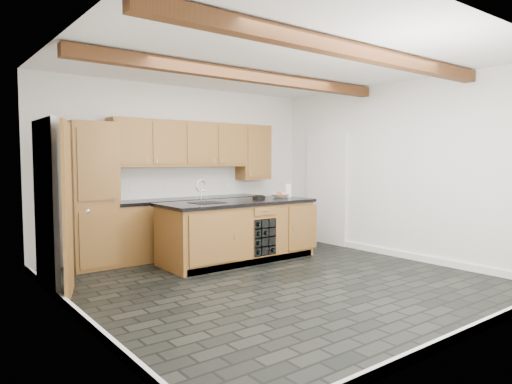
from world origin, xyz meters
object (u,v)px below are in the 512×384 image
at_px(fruit_bowl, 280,196).
at_px(paper_towel, 288,190).
at_px(island, 239,231).
at_px(kitchen_scale, 259,197).

bearing_deg(fruit_bowl, paper_towel, 10.59).
bearing_deg(island, kitchen_scale, 10.68).
height_order(island, paper_towel, paper_towel).
distance_m(fruit_bowl, paper_towel, 0.23).
bearing_deg(kitchen_scale, paper_towel, -12.08).
xyz_separation_m(island, kitchen_scale, (0.47, 0.09, 0.49)).
height_order(kitchen_scale, fruit_bowl, fruit_bowl).
distance_m(island, paper_towel, 1.26).
bearing_deg(kitchen_scale, fruit_bowl, -16.98).
xyz_separation_m(island, fruit_bowl, (0.90, 0.06, 0.50)).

